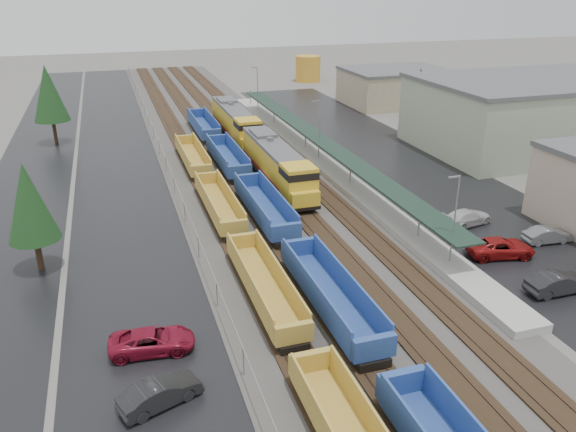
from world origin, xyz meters
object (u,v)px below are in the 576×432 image
Objects in this scene: well_string_blue at (292,244)px; parked_car_east_b at (500,248)px; locomotive_lead at (277,164)px; parked_car_west_c at (152,341)px; parked_car_west_b at (160,393)px; parked_car_east_a at (558,283)px; storage_tank at (308,69)px; parked_car_east_c at (467,217)px; parked_car_east_e at (547,235)px; well_string_yellow at (264,285)px; locomotive_trail at (236,122)px.

parked_car_east_b is at bearing -17.08° from well_string_blue.
locomotive_lead is 3.95× the size of parked_car_west_c.
parked_car_east_a is (29.48, 3.14, 0.06)m from parked_car_west_b.
well_string_blue is 17.84× the size of storage_tank.
parked_car_west_b is at bearing 105.27° from parked_car_east_c.
locomotive_lead reaches higher than parked_car_east_e.
locomotive_lead reaches higher than parked_car_west_c.
parked_car_east_a is (-14.02, -94.77, -2.02)m from storage_tank.
parked_car_east_c is at bearing 17.75° from well_string_yellow.
locomotive_lead is at bearing 70.95° from well_string_yellow.
parked_car_east_e is (26.50, 1.50, -0.42)m from well_string_yellow.
parked_car_west_c is 32.31m from parked_car_east_c.
parked_car_east_c is at bearing -99.09° from storage_tank.
locomotive_lead is at bearing 44.38° from parked_car_east_e.
parked_car_east_c is (1.13, 6.50, -0.02)m from parked_car_east_b.
parked_car_east_e is (22.50, -4.21, -0.51)m from well_string_blue.
parked_car_east_a is at bearing -15.62° from well_string_yellow.
parked_car_west_b reaches higher than parked_car_west_c.
locomotive_trail is 4.23× the size of parked_car_east_a.
well_string_blue is at bearing 83.30° from parked_car_east_e.
well_string_yellow reaches higher than parked_car_east_e.
parked_car_west_b is 1.07× the size of parked_car_east_e.
parked_car_east_c reaches higher than parked_car_west_c.
parked_car_west_b is at bearing -113.95° from storage_tank.
well_string_blue is at bearing -95.94° from locomotive_trail.
parked_car_east_c is at bearing -69.37° from locomotive_trail.
locomotive_lead is 21.00m from locomotive_trail.
parked_car_east_a is at bearing -65.79° from locomotive_lead.
well_string_yellow is 14.48× the size of parked_car_east_b.
locomotive_trail is 4.54× the size of parked_car_west_b.
parked_car_east_a reaches higher than parked_car_east_c.
parked_car_west_b is 0.93× the size of parked_car_east_a.
parked_car_west_b is 30.79m from parked_car_east_b.
locomotive_lead reaches higher than parked_car_east_b.
storage_tank is (27.08, 44.71, 0.32)m from locomotive_trail.
parked_car_east_b is at bearing -92.30° from parked_car_west_b.
parked_car_east_e is (34.90, 5.46, -0.02)m from parked_car_west_c.
locomotive_trail is at bearing 84.06° from well_string_blue.
parked_car_west_b is 0.87× the size of parked_car_west_c.
parked_car_east_b is at bearing -73.59° from locomotive_trail.
locomotive_trail is at bearing 27.33° from parked_car_east_e.
well_string_yellow is 15.46× the size of parked_car_east_c.
locomotive_trail is 0.21× the size of well_string_blue.
parked_car_east_a reaches higher than parked_car_west_c.
storage_tank is 87.82m from parked_car_east_e.
parked_car_east_e is (18.50, -42.67, -1.80)m from locomotive_trail.
parked_car_east_c is at bearing 43.11° from parked_car_east_e.
parked_car_west_b is at bearing 119.91° from parked_car_east_b.
parked_car_east_e is (5.65, 0.97, -0.07)m from parked_car_east_b.
storage_tank reaches higher than parked_car_west_b.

